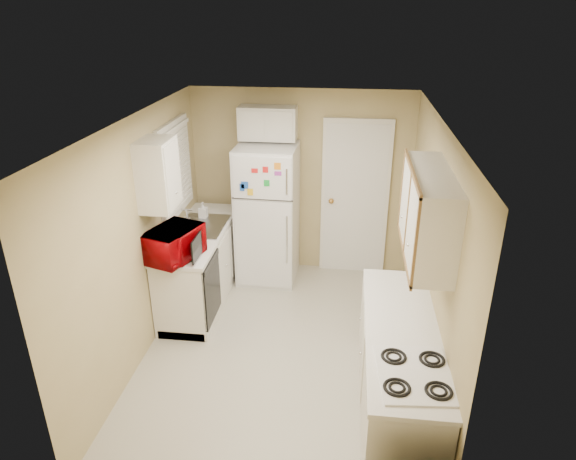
# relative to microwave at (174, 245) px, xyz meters

# --- Properties ---
(floor) EXTENTS (3.80, 3.80, 0.00)m
(floor) POSITION_rel_microwave_xyz_m (1.15, -0.20, -1.05)
(floor) COLOR beige
(floor) RESTS_ON ground
(ceiling) EXTENTS (3.80, 3.80, 0.00)m
(ceiling) POSITION_rel_microwave_xyz_m (1.15, -0.20, 1.35)
(ceiling) COLOR white
(ceiling) RESTS_ON floor
(wall_left) EXTENTS (3.80, 3.80, 0.00)m
(wall_left) POSITION_rel_microwave_xyz_m (-0.25, -0.20, 0.15)
(wall_left) COLOR tan
(wall_left) RESTS_ON floor
(wall_right) EXTENTS (3.80, 3.80, 0.00)m
(wall_right) POSITION_rel_microwave_xyz_m (2.55, -0.20, 0.15)
(wall_right) COLOR tan
(wall_right) RESTS_ON floor
(wall_back) EXTENTS (2.80, 2.80, 0.00)m
(wall_back) POSITION_rel_microwave_xyz_m (1.15, 1.70, 0.15)
(wall_back) COLOR tan
(wall_back) RESTS_ON floor
(wall_front) EXTENTS (2.80, 2.80, 0.00)m
(wall_front) POSITION_rel_microwave_xyz_m (1.15, -2.10, 0.15)
(wall_front) COLOR tan
(wall_front) RESTS_ON floor
(left_counter) EXTENTS (0.60, 1.80, 0.90)m
(left_counter) POSITION_rel_microwave_xyz_m (0.05, 0.70, -0.60)
(left_counter) COLOR silver
(left_counter) RESTS_ON floor
(dishwasher) EXTENTS (0.03, 0.58, 0.72)m
(dishwasher) POSITION_rel_microwave_xyz_m (0.34, 0.10, -0.56)
(dishwasher) COLOR black
(dishwasher) RESTS_ON floor
(sink) EXTENTS (0.54, 0.74, 0.16)m
(sink) POSITION_rel_microwave_xyz_m (0.05, 0.85, -0.19)
(sink) COLOR gray
(sink) RESTS_ON left_counter
(microwave) EXTENTS (0.67, 0.51, 0.40)m
(microwave) POSITION_rel_microwave_xyz_m (0.00, 0.00, 0.00)
(microwave) COLOR #990106
(microwave) RESTS_ON left_counter
(soap_bottle) EXTENTS (0.10, 0.10, 0.21)m
(soap_bottle) POSITION_rel_microwave_xyz_m (0.00, 1.09, -0.05)
(soap_bottle) COLOR silver
(soap_bottle) RESTS_ON left_counter
(window_blinds) EXTENTS (0.10, 0.98, 1.08)m
(window_blinds) POSITION_rel_microwave_xyz_m (-0.21, 0.85, 0.55)
(window_blinds) COLOR silver
(window_blinds) RESTS_ON wall_left
(upper_cabinet_left) EXTENTS (0.30, 0.45, 0.70)m
(upper_cabinet_left) POSITION_rel_microwave_xyz_m (-0.10, 0.02, 0.75)
(upper_cabinet_left) COLOR silver
(upper_cabinet_left) RESTS_ON wall_left
(refrigerator) EXTENTS (0.75, 0.73, 1.77)m
(refrigerator) POSITION_rel_microwave_xyz_m (0.76, 1.34, -0.16)
(refrigerator) COLOR silver
(refrigerator) RESTS_ON floor
(cabinet_over_fridge) EXTENTS (0.70, 0.30, 0.40)m
(cabinet_over_fridge) POSITION_rel_microwave_xyz_m (0.75, 1.55, 0.95)
(cabinet_over_fridge) COLOR silver
(cabinet_over_fridge) RESTS_ON wall_back
(interior_door) EXTENTS (0.86, 0.06, 2.08)m
(interior_door) POSITION_rel_microwave_xyz_m (1.85, 1.66, -0.03)
(interior_door) COLOR silver
(interior_door) RESTS_ON floor
(right_counter) EXTENTS (0.60, 2.00, 0.90)m
(right_counter) POSITION_rel_microwave_xyz_m (2.25, -1.00, -0.60)
(right_counter) COLOR silver
(right_counter) RESTS_ON floor
(stove) EXTENTS (0.57, 0.68, 0.78)m
(stove) POSITION_rel_microwave_xyz_m (2.29, -1.57, -0.66)
(stove) COLOR silver
(stove) RESTS_ON floor
(upper_cabinet_right) EXTENTS (0.30, 1.20, 0.70)m
(upper_cabinet_right) POSITION_rel_microwave_xyz_m (2.40, -0.70, 0.75)
(upper_cabinet_right) COLOR silver
(upper_cabinet_right) RESTS_ON wall_right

